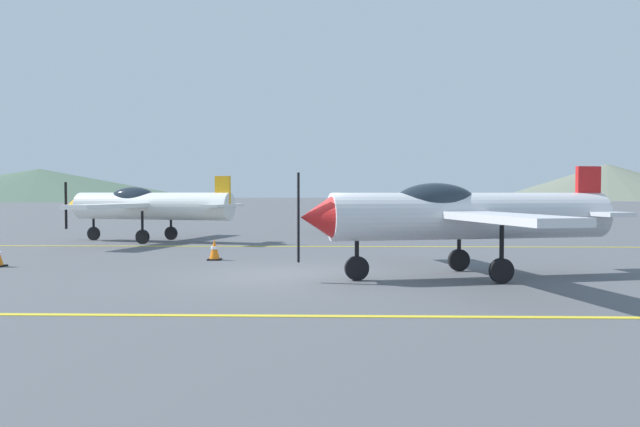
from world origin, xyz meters
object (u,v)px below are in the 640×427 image
at_px(airplane_mid, 146,205).
at_px(traffic_cone_side, 214,250).
at_px(airplane_near, 460,214).
at_px(car_sedan, 360,215).

height_order(airplane_mid, traffic_cone_side, airplane_mid).
bearing_deg(airplane_mid, airplane_near, -44.17).
distance_m(airplane_mid, car_sedan, 9.75).
height_order(airplane_mid, car_sedan, airplane_mid).
height_order(car_sedan, traffic_cone_side, car_sedan).
bearing_deg(car_sedan, traffic_cone_side, -111.40).
relative_size(airplane_near, traffic_cone_side, 13.98).
relative_size(airplane_near, car_sedan, 1.92).
xyz_separation_m(airplane_near, airplane_mid, (-9.97, 9.69, 0.00)).
height_order(airplane_near, airplane_mid, same).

